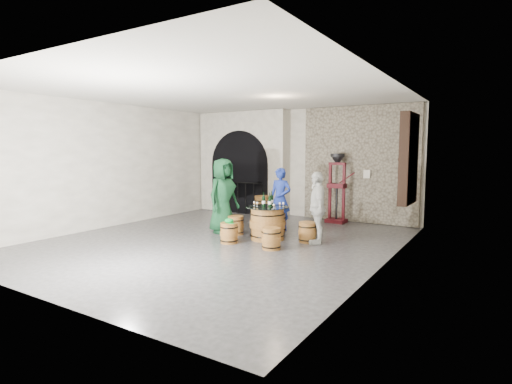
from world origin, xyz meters
The scene contains 31 objects.
ground centered at (0.00, 0.00, 0.00)m, with size 8.00×8.00×0.00m, color #2D2D2F.
wall_back centered at (0.00, 4.00, 1.60)m, with size 8.00×8.00×0.00m, color silver.
wall_front centered at (0.00, -4.00, 1.60)m, with size 8.00×8.00×0.00m, color silver.
wall_left centered at (-3.50, 0.00, 1.60)m, with size 8.00×8.00×0.00m, color silver.
wall_right centered at (3.50, 0.00, 1.60)m, with size 8.00×8.00×0.00m, color silver.
ceiling centered at (0.00, 0.00, 3.20)m, with size 8.00×8.00×0.00m, color beige.
stone_facing_panel centered at (1.80, 3.94, 1.60)m, with size 3.20×0.12×3.18m, color gray.
arched_opening centered at (-1.90, 3.74, 1.58)m, with size 3.10×0.60×3.19m.
shuttered_window centered at (3.38, 2.40, 1.80)m, with size 0.23×1.10×2.00m.
barrel_table centered at (0.76, 0.73, 0.37)m, with size 0.96×0.96×0.74m.
barrel_stool_left centered at (-0.14, 0.79, 0.22)m, with size 0.40×0.40×0.44m.
barrel_stool_far centered at (0.55, 1.61, 0.22)m, with size 0.40×0.40×0.44m.
barrel_stool_right centered at (1.64, 0.95, 0.22)m, with size 0.40×0.40×0.44m.
barrel_stool_near_right centered at (1.29, -0.01, 0.22)m, with size 0.40×0.40×0.44m.
barrel_stool_near_left centered at (0.24, -0.01, 0.22)m, with size 0.40×0.40×0.44m.
green_cap centered at (0.25, -0.01, 0.48)m, with size 0.24×0.19×0.11m.
person_green centered at (-0.52, 0.81, 0.90)m, with size 0.88×0.57×1.79m, color #103B1F.
person_blue centered at (0.49, 1.82, 0.78)m, with size 0.57×0.37×1.56m, color navy.
person_white centered at (1.84, 1.00, 0.77)m, with size 0.90×0.38×1.54m, color silver.
wine_bottle_left centered at (0.69, 0.69, 0.87)m, with size 0.08×0.08×0.32m.
wine_bottle_center centered at (0.86, 0.67, 0.87)m, with size 0.08×0.08×0.32m.
wine_bottle_right centered at (0.75, 0.94, 0.87)m, with size 0.08×0.08×0.32m.
tasting_glass_a centered at (0.54, 0.66, 0.79)m, with size 0.05×0.05×0.10m, color orange, non-canonical shape.
tasting_glass_b centered at (1.00, 0.87, 0.79)m, with size 0.05×0.05×0.10m, color orange, non-canonical shape.
tasting_glass_c centered at (0.67, 0.95, 0.79)m, with size 0.05×0.05×0.10m, color orange, non-canonical shape.
tasting_glass_d centered at (1.05, 0.93, 0.79)m, with size 0.05×0.05×0.10m, color orange, non-canonical shape.
tasting_glass_e centered at (1.00, 0.60, 0.79)m, with size 0.05×0.05×0.10m, color orange, non-canonical shape.
tasting_glass_f centered at (0.42, 0.72, 0.79)m, with size 0.05×0.05×0.10m, color orange, non-canonical shape.
side_barrel centered at (-0.62, 2.83, 0.34)m, with size 0.52×0.52×0.69m.
corking_press centered at (1.32, 3.54, 1.10)m, with size 0.78×0.44×1.90m.
control_box centered at (2.05, 3.86, 1.35)m, with size 0.18×0.10×0.22m, color silver.
Camera 1 is at (5.21, -6.85, 1.99)m, focal length 28.00 mm.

